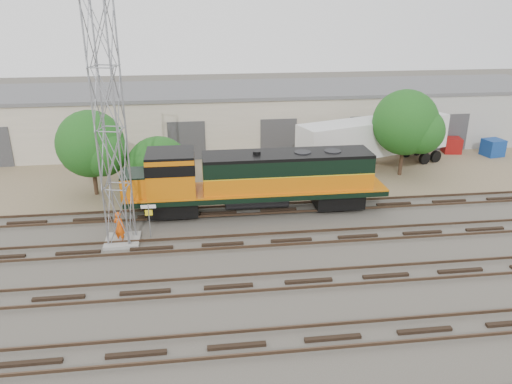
{
  "coord_description": "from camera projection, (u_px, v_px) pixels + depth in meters",
  "views": [
    {
      "loc": [
        -5.3,
        -23.99,
        13.25
      ],
      "look_at": [
        -1.76,
        4.0,
        2.2
      ],
      "focal_mm": 35.0,
      "sensor_mm": 36.0,
      "label": 1
    }
  ],
  "objects": [
    {
      "name": "tree_mid",
      "position": [
        162.0,
        171.0,
        34.99
      ],
      "size": [
        4.78,
        4.55,
        4.55
      ],
      "color": "#382619",
      "rests_on": "ground"
    },
    {
      "name": "warehouse",
      "position": [
        250.0,
        115.0,
        47.88
      ],
      "size": [
        58.4,
        10.4,
        5.3
      ],
      "color": "beige",
      "rests_on": "ground"
    },
    {
      "name": "dirt_strip",
      "position": [
        260.0,
        168.0,
        41.47
      ],
      "size": [
        80.0,
        16.0,
        0.02
      ],
      "primitive_type": "cube",
      "color": "#726047",
      "rests_on": "ground"
    },
    {
      "name": "locomotive",
      "position": [
        252.0,
        179.0,
        32.1
      ],
      "size": [
        16.88,
        2.96,
        4.06
      ],
      "color": "black",
      "rests_on": "tracks"
    },
    {
      "name": "dumpster_blue",
      "position": [
        493.0,
        148.0,
        44.38
      ],
      "size": [
        1.85,
        1.77,
        1.5
      ],
      "primitive_type": "cube",
      "rotation": [
        0.0,
        0.0,
        0.19
      ],
      "color": "navy",
      "rests_on": "ground"
    },
    {
      "name": "dumpster_red",
      "position": [
        452.0,
        145.0,
        45.27
      ],
      "size": [
        1.72,
        1.64,
        1.4
      ],
      "primitive_type": "cube",
      "rotation": [
        0.0,
        0.0,
        -0.17
      ],
      "color": "maroon",
      "rests_on": "ground"
    },
    {
      "name": "signal_tower",
      "position": [
        111.0,
        134.0,
        26.56
      ],
      "size": [
        1.96,
        1.96,
        13.24
      ],
      "rotation": [
        0.0,
        0.0,
        -0.23
      ],
      "color": "gray",
      "rests_on": "ground"
    },
    {
      "name": "tracks",
      "position": [
        309.0,
        281.0,
        24.82
      ],
      "size": [
        80.0,
        20.4,
        0.28
      ],
      "color": "black",
      "rests_on": "ground"
    },
    {
      "name": "semi_trailer",
      "position": [
        378.0,
        137.0,
        40.65
      ],
      "size": [
        13.51,
        6.8,
        4.11
      ],
      "rotation": [
        0.0,
        0.0,
        0.33
      ],
      "color": "silver",
      "rests_on": "ground"
    },
    {
      "name": "worker",
      "position": [
        119.0,
        227.0,
        28.58
      ],
      "size": [
        0.83,
        0.73,
        1.9
      ],
      "primitive_type": "imported",
      "rotation": [
        0.0,
        0.0,
        2.64
      ],
      "color": "#E5530C",
      "rests_on": "ground"
    },
    {
      "name": "tree_west",
      "position": [
        94.0,
        146.0,
        34.43
      ],
      "size": [
        4.91,
        4.67,
        6.12
      ],
      "color": "#382619",
      "rests_on": "ground"
    },
    {
      "name": "sign_post",
      "position": [
        149.0,
        214.0,
        28.95
      ],
      "size": [
        0.86,
        0.07,
        2.11
      ],
      "color": "gray",
      "rests_on": "ground"
    },
    {
      "name": "tree_east",
      "position": [
        409.0,
        125.0,
        38.15
      ],
      "size": [
        5.29,
        5.03,
        6.8
      ],
      "color": "#382619",
      "rests_on": "ground"
    },
    {
      "name": "ground",
      "position": [
        296.0,
        254.0,
        27.62
      ],
      "size": [
        140.0,
        140.0,
        0.0
      ],
      "primitive_type": "plane",
      "color": "#47423A",
      "rests_on": "ground"
    }
  ]
}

